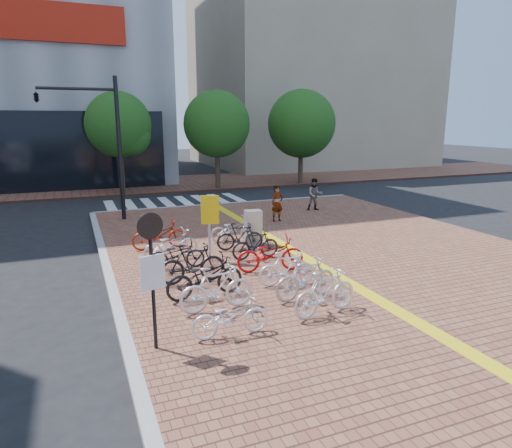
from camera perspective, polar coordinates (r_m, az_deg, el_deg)
name	(u,v)px	position (r m, az deg, el deg)	size (l,w,h in m)	color
ground	(270,288)	(12.55, 1.71, -8.01)	(120.00, 120.00, 0.00)	black
sidewalk	(511,349)	(10.58, 29.23, -13.45)	(14.00, 34.00, 0.15)	brown
tactile_strip	(473,355)	(9.84, 25.48, -14.52)	(0.40, 34.00, 0.01)	yellow
kerb_west	(152,440)	(7.26, -12.86, -24.81)	(0.25, 34.00, 0.15)	gray
kerb_north	(231,204)	(24.40, -3.15, 2.51)	(14.00, 0.25, 0.15)	gray
far_sidewalk	(147,185)	(32.37, -13.43, 4.75)	(70.00, 8.00, 0.15)	brown
building_beige	(306,74)	(48.60, 6.31, 18.19)	(20.00, 18.00, 18.00)	gray
crosswalk	(177,202)	(25.66, -9.90, 2.69)	(7.50, 4.00, 0.01)	silver
street_trees	(233,126)	(29.82, -2.93, 12.18)	(16.20, 4.60, 6.35)	#38281E
bike_0	(230,316)	(9.47, -3.21, -11.46)	(0.56, 1.62, 0.85)	white
bike_1	(217,288)	(10.64, -4.91, -8.02)	(0.51, 1.79, 1.08)	silver
bike_2	(205,277)	(11.44, -6.40, -6.58)	(0.70, 2.01, 1.06)	black
bike_3	(192,263)	(12.45, -7.97, -4.89)	(0.51, 1.82, 1.09)	black
bike_4	(177,254)	(13.75, -9.84, -3.75)	(0.57, 1.63, 0.86)	black
bike_5	(171,244)	(14.68, -10.59, -2.53)	(0.63, 1.81, 0.95)	silver
bike_6	(159,235)	(15.93, -12.01, -1.33)	(0.65, 1.85, 0.97)	#A4200B
bike_7	(325,292)	(10.50, 8.68, -8.46)	(0.50, 1.76, 1.06)	white
bike_8	(306,279)	(11.33, 6.27, -6.80)	(0.49, 1.73, 1.04)	#ADADB2
bike_9	(287,268)	(12.20, 3.89, -5.56)	(0.44, 1.56, 0.94)	white
bike_10	(270,254)	(13.27, 1.82, -3.77)	(0.69, 1.98, 1.04)	red
bike_11	(256,244)	(14.44, -0.06, -2.56)	(0.45, 1.58, 0.95)	black
bike_12	(240,236)	(15.43, -2.02, -1.55)	(0.45, 1.58, 0.95)	black
bike_13	(233,229)	(16.56, -2.86, -0.66)	(0.59, 1.70, 0.89)	silver
pedestrian_a	(277,203)	(19.80, 2.67, 2.59)	(0.57, 0.37, 1.56)	gray
pedestrian_b	(315,194)	(22.40, 7.37, 3.69)	(0.75, 0.59, 1.55)	#515567
utility_box	(253,228)	(16.06, -0.36, -0.44)	(0.57, 0.41, 1.23)	#A8A8AC
yellow_sign	(209,216)	(14.15, -5.85, 1.02)	(0.55, 0.21, 2.06)	#B7B7BC
notice_sign	(152,265)	(8.70, -12.88, -5.01)	(0.49, 0.18, 2.70)	black
traffic_light_pole	(82,122)	(20.68, -20.87, 11.81)	(3.29, 1.27, 6.12)	black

